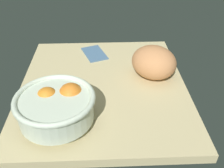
{
  "coord_description": "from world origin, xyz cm",
  "views": [
    {
      "loc": [
        -73.29,
        0.35,
        52.27
      ],
      "look_at": [
        -7.19,
        -2.47,
        5.0
      ],
      "focal_mm": 40.68,
      "sensor_mm": 36.0,
      "label": 1
    }
  ],
  "objects": [
    {
      "name": "napkin_folded",
      "position": [
        22.22,
        3.42,
        0.4
      ],
      "size": [
        15.17,
        11.97,
        0.8
      ],
      "primitive_type": "cube",
      "rotation": [
        0.0,
        0.0,
        0.35
      ],
      "color": "#496B8E",
      "rests_on": "ground"
    },
    {
      "name": "fruit_bowl",
      "position": [
        -18.42,
        13.22,
        6.12
      ],
      "size": [
        22.59,
        22.59,
        10.78
      ],
      "color": "silver",
      "rests_on": "ground"
    },
    {
      "name": "bread_loaf",
      "position": [
        4.52,
        -18.35,
        5.78
      ],
      "size": [
        22.01,
        22.06,
        11.55
      ],
      "primitive_type": "ellipsoid",
      "rotation": [
        0.0,
        0.0,
        3.94
      ],
      "color": "tan",
      "rests_on": "ground"
    },
    {
      "name": "ground_plane",
      "position": [
        0.0,
        0.0,
        -1.5
      ],
      "size": [
        65.41,
        57.83,
        3.0
      ],
      "primitive_type": "cube",
      "color": "#C8B683"
    }
  ]
}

